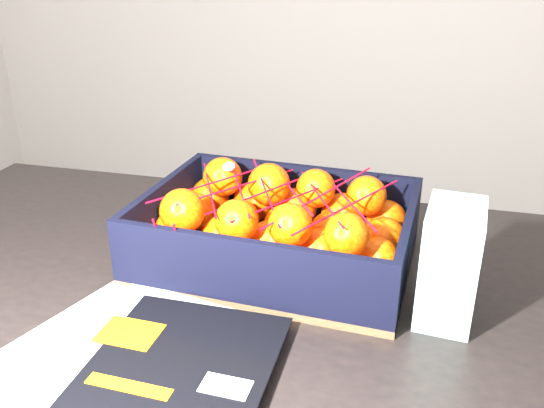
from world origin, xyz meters
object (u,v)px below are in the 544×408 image
(produce_crate, at_px, (278,242))
(retail_carton, at_px, (450,263))
(table, at_px, (201,345))
(magazine_stack, at_px, (134,364))

(produce_crate, bearing_deg, retail_carton, -16.04)
(table, height_order, magazine_stack, magazine_stack)
(retail_carton, bearing_deg, produce_crate, 165.89)
(table, xyz_separation_m, magazine_stack, (0.00, -0.18, 0.11))
(table, height_order, produce_crate, produce_crate)
(magazine_stack, distance_m, produce_crate, 0.31)
(table, xyz_separation_m, produce_crate, (0.08, 0.12, 0.13))
(retail_carton, bearing_deg, magazine_stack, -144.18)
(magazine_stack, height_order, produce_crate, produce_crate)
(magazine_stack, relative_size, retail_carton, 2.28)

